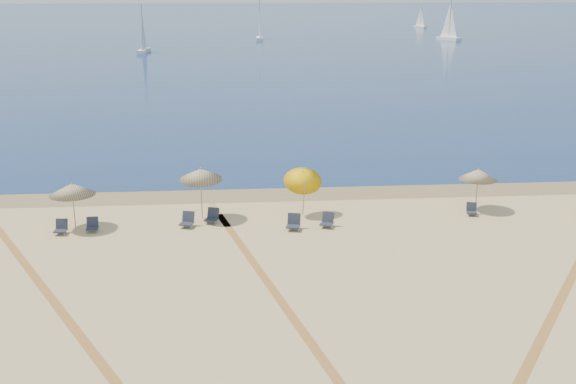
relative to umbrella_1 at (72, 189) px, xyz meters
name	(u,v)px	position (x,y,z in m)	size (l,w,h in m)	color
ocean	(239,19)	(10.34, 205.77, -1.92)	(500.00, 500.00, 0.00)	#0C2151
wet_sand	(282,193)	(10.34, 4.77, -1.92)	(500.00, 500.00, 0.00)	olive
umbrella_1	(72,189)	(0.00, 0.00, 0.00)	(2.16, 2.16, 2.27)	gray
umbrella_2	(201,174)	(6.04, 0.85, 0.37)	(2.10, 2.14, 2.68)	gray
umbrella_3	(303,177)	(11.11, 0.96, 0.09)	(1.92, 2.14, 2.74)	gray
umbrella_4	(478,174)	(20.17, 1.15, -0.03)	(1.95, 1.95, 2.23)	gray
chair_1	(61,227)	(-0.48, -0.78, -1.63)	(0.60, 0.69, 0.67)	#1D202D
chair_2	(92,225)	(0.92, -0.56, -1.63)	(0.59, 0.68, 0.66)	#1D202D
chair_3	(187,220)	(5.38, -0.29, -1.61)	(0.77, 0.84, 0.72)	#1D202D
chair_4	(212,216)	(6.56, 0.21, -1.61)	(0.79, 0.85, 0.71)	#1D202D
chair_5	(294,223)	(10.46, -1.08, -1.60)	(0.77, 0.85, 0.75)	#1D202D
chair_6	(327,221)	(12.11, -0.86, -1.62)	(0.79, 0.84, 0.69)	#1D202D
chair_7	(472,210)	(19.66, 0.32, -1.65)	(0.64, 0.70, 0.62)	#1D202D
sailboat_0	(449,27)	(53.02, 111.05, 0.77)	(3.95, 6.05, 8.90)	white
sailboat_1	(143,38)	(-7.31, 88.33, 0.54)	(1.83, 5.56, 8.14)	white
sailboat_2	(420,20)	(58.44, 153.74, -0.02)	(2.86, 4.26, 6.29)	white
sailboat_3	(260,28)	(13.55, 114.40, 0.60)	(1.67, 5.66, 8.35)	white
tire_tracks	(295,327)	(9.66, -10.77, -1.92)	(55.10, 42.48, 0.00)	tan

